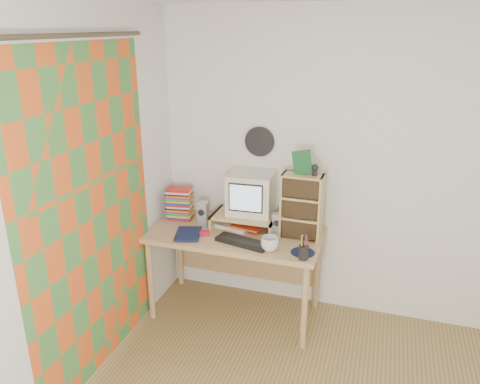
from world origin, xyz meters
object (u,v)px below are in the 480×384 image
Objects in this scene: mug at (270,244)px; diary at (176,232)px; cd_rack at (302,206)px; dvd_stack at (179,202)px; keyboard at (242,242)px; crt_monitor at (250,194)px; desk at (237,244)px.

mug is 0.78m from diary.
mug is at bearing -18.18° from diary.
cd_rack is 0.40m from mug.
dvd_stack is at bearing 158.01° from mug.
dvd_stack is (-0.67, 0.31, 0.13)m from keyboard.
crt_monitor is 0.84× the size of keyboard.
desk is at bearing 15.04° from diary.
dvd_stack reaches higher than desk.
cd_rack reaches higher than crt_monitor.
dvd_stack is 1.07m from cd_rack.
mug reaches higher than keyboard.
crt_monitor reaches higher than keyboard.
cd_rack reaches higher than dvd_stack.
diary reaches higher than desk.
desk is 3.94× the size of crt_monitor.
dvd_stack is at bearing 167.68° from keyboard.
diary is (-0.43, -0.26, 0.16)m from desk.
crt_monitor is (0.08, 0.09, 0.42)m from desk.
crt_monitor is 2.61× the size of mug.
keyboard is 0.55m from diary.
diary is (-0.95, -0.27, -0.24)m from cd_rack.
crt_monitor is at bearing 109.27° from keyboard.
keyboard is at bearing -14.18° from diary.
keyboard is 0.24m from mug.
dvd_stack is 0.97m from mug.
crt_monitor is 0.43m from keyboard.
cd_rack is (0.44, -0.07, -0.03)m from crt_monitor.
desk is at bearing 140.09° from mug.
mug is (0.89, -0.36, -0.09)m from dvd_stack.
crt_monitor is 0.52m from mug.
mug is at bearing -57.90° from crt_monitor.
mug is at bearing 1.01° from keyboard.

